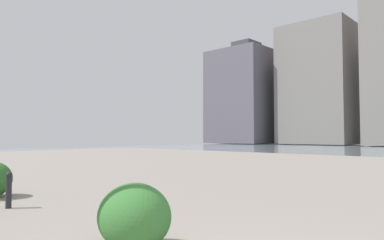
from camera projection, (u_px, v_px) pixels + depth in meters
building_annex at (318, 85)px, 67.73m from camera, size 13.14×10.57×22.74m
building_highrise at (247, 97)px, 76.96m from camera, size 12.84×14.42×22.15m
bollard_near at (9, 189)px, 7.56m from camera, size 0.13×0.13×0.78m
shrub_low at (134, 216)px, 4.81m from camera, size 1.07×0.96×0.91m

